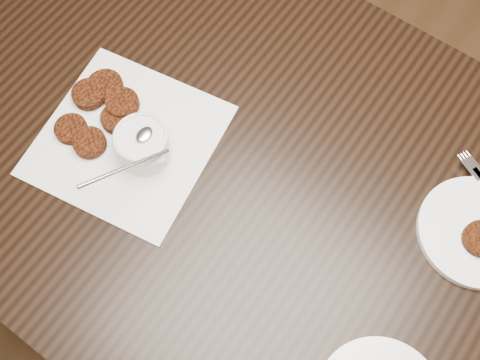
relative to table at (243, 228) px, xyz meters
The scene contains 6 objects.
floor 0.39m from the table, 36.54° to the right, with size 4.00×4.00×0.00m, color #52311C.
table is the anchor object (origin of this frame).
napkin 0.44m from the table, 157.89° to the right, with size 0.32×0.32×0.00m, color white.
sauce_ramekin 0.49m from the table, 152.12° to the right, with size 0.13×0.13×0.14m, color silver, non-canonical shape.
patty_cluster 0.49m from the table, 167.66° to the right, with size 0.24×0.24×0.02m, color #5A220B, non-canonical shape.
plate_with_patty 0.59m from the table, 17.96° to the left, with size 0.21×0.21×0.03m, color white, non-canonical shape.
Camera 1 is at (0.19, -0.33, 1.75)m, focal length 43.15 mm.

